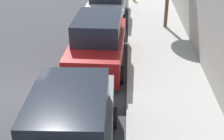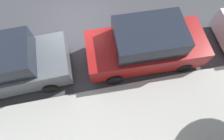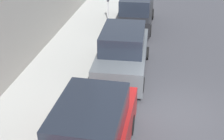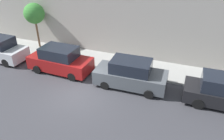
# 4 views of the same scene
# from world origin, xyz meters

# --- Properties ---
(ground_plane) EXTENTS (60.00, 60.00, 0.00)m
(ground_plane) POSITION_xyz_m (0.00, 0.00, 0.00)
(ground_plane) COLOR #38383D
(sidewalk) EXTENTS (2.89, 32.00, 0.15)m
(sidewalk) POSITION_xyz_m (4.95, 0.00, 0.07)
(sidewalk) COLOR #9E9E99
(sidewalk) RESTS_ON ground_plane
(parked_suv_second) EXTENTS (2.09, 4.85, 1.98)m
(parked_suv_second) POSITION_xyz_m (2.19, -2.79, 0.93)
(parked_suv_second) COLOR #4C5156
(parked_suv_second) RESTS_ON ground_plane
(parked_suv_third) EXTENTS (2.10, 4.85, 1.98)m
(parked_suv_third) POSITION_xyz_m (2.33, 2.77, 0.93)
(parked_suv_third) COLOR maroon
(parked_suv_third) RESTS_ON ground_plane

